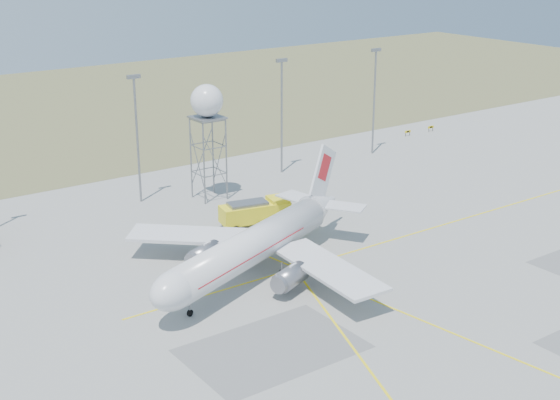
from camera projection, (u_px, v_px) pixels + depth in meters
ground at (514, 351)px, 80.53m from camera, size 400.00×400.00×0.00m
grass_strip at (42, 113)px, 188.10m from camera, size 400.00×120.00×0.03m
mast_b at (137, 128)px, 121.82m from camera, size 2.20×0.50×20.50m
mast_c at (282, 107)px, 137.29m from camera, size 2.20×0.50×20.50m
mast_d at (374, 93)px, 149.44m from camera, size 2.20×0.50×20.50m
taxi_sign_near at (408, 132)px, 166.28m from camera, size 1.60×0.17×1.20m
taxi_sign_far at (431, 127)px, 170.15m from camera, size 1.60×0.17×1.20m
airliner_main at (254, 246)px, 96.89m from camera, size 37.97×35.59×13.40m
radar_tower at (208, 136)px, 123.83m from camera, size 5.18×5.18×18.74m
fire_truck at (257, 214)px, 114.29m from camera, size 10.76×5.81×4.11m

